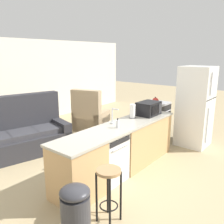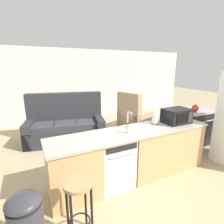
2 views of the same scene
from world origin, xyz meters
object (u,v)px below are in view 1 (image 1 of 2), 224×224
kettle (155,101)px  trash_bin (76,215)px  armchair (90,118)px  bar_stool (109,184)px  paper_towel_roll (133,111)px  dishwasher (107,157)px  soap_bottle (118,124)px  stove_range (153,119)px  microwave (149,108)px  couch (20,135)px  refrigerator (195,107)px

kettle → trash_bin: bearing=-163.8°
armchair → bar_stool: bearing=-132.1°
kettle → paper_towel_roll: bearing=-168.5°
dishwasher → soap_bottle: size_ratio=4.77×
stove_range → bar_stool: (-3.40, -1.26, 0.08)m
bar_stool → trash_bin: size_ratio=1.00×
trash_bin → bar_stool: bearing=-4.1°
microwave → soap_bottle: size_ratio=2.84×
stove_range → armchair: armchair is taller
stove_range → microwave: microwave is taller
stove_range → soap_bottle: size_ratio=5.11×
soap_bottle → armchair: 2.80m
dishwasher → trash_bin: 1.50m
dishwasher → couch: size_ratio=0.39×
refrigerator → trash_bin: (-3.93, -0.12, -0.56)m
dishwasher → bar_stool: 1.07m
kettle → bar_stool: 3.45m
refrigerator → bar_stool: bearing=-177.2°
refrigerator → dishwasher: bearing=168.1°
stove_range → kettle: bearing=-142.8°
dishwasher → armchair: size_ratio=0.70×
paper_towel_roll → kettle: 1.51m
couch → trash_bin: bearing=-109.3°
soap_bottle → couch: (-0.55, 2.31, -0.58)m
paper_towel_roll → soap_bottle: bearing=-166.4°
refrigerator → microwave: (-1.23, 0.55, 0.10)m
bar_stool → armchair: armchair is taller
soap_bottle → armchair: bearing=54.8°
couch → paper_towel_roll: bearing=-59.6°
dishwasher → stove_range: stove_range is taller
paper_towel_roll → dishwasher: bearing=-172.8°
refrigerator → couch: (-2.91, 2.81, -0.55)m
paper_towel_roll → stove_range: bearing=14.6°
refrigerator → paper_towel_roll: bearing=157.9°
stove_range → trash_bin: (-3.93, -1.22, -0.07)m
soap_bottle → couch: size_ratio=0.08×
dishwasher → refrigerator: 2.71m
bar_stool → armchair: 3.90m
stove_range → paper_towel_roll: (-1.65, -0.43, 0.59)m
kettle → bar_stool: size_ratio=0.28×
refrigerator → microwave: bearing=156.0°
kettle → trash_bin: size_ratio=0.28×
microwave → couch: couch is taller
paper_towel_roll → armchair: 2.33m
refrigerator → armchair: 2.90m
microwave → armchair: (0.45, 2.18, -0.69)m
dishwasher → kettle: 2.53m
dishwasher → couch: 2.28m
refrigerator → soap_bottle: bearing=168.1°
refrigerator → bar_stool: 3.42m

